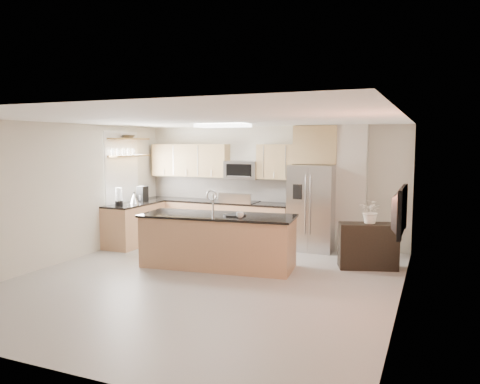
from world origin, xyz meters
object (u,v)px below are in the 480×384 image
at_px(credenza, 368,246).
at_px(television, 394,210).
at_px(blender, 119,198).
at_px(platter, 235,215).
at_px(cup, 240,215).
at_px(coffee_maker, 142,194).
at_px(island, 218,241).
at_px(microwave, 242,170).
at_px(range, 240,222).
at_px(bowl, 128,136).
at_px(flower_vase, 371,205).
at_px(kettle, 134,198).
at_px(refrigerator, 313,208).

height_order(credenza, television, television).
bearing_deg(blender, platter, -8.55).
relative_size(cup, television, 0.12).
bearing_deg(coffee_maker, platter, -24.47).
distance_m(island, television, 3.38).
bearing_deg(microwave, blender, -140.58).
relative_size(range, coffee_maker, 3.36).
distance_m(cup, platter, 0.28).
relative_size(platter, coffee_maker, 1.19).
xyz_separation_m(microwave, credenza, (2.94, -1.22, -1.22)).
bearing_deg(island, microwave, 94.67).
bearing_deg(bowl, television, -20.51).
bearing_deg(credenza, flower_vase, 10.28).
relative_size(flower_vase, television, 0.61).
bearing_deg(kettle, range, 29.04).
bearing_deg(bowl, credenza, -1.40).
bearing_deg(blender, microwave, 39.42).
distance_m(bowl, flower_vase, 5.37).
xyz_separation_m(refrigerator, bowl, (-3.91, -0.92, 1.49)).
bearing_deg(bowl, microwave, 25.86).
bearing_deg(microwave, kettle, -148.35).
distance_m(microwave, credenza, 3.41).
bearing_deg(television, kettle, 70.17).
bearing_deg(microwave, television, -42.75).
relative_size(microwave, credenza, 0.75).
xyz_separation_m(credenza, flower_vase, (0.04, 0.02, 0.73)).
bearing_deg(coffee_maker, range, 18.77).
relative_size(range, flower_vase, 1.73).
height_order(microwave, kettle, microwave).
distance_m(range, bowl, 3.10).
bearing_deg(coffee_maker, cup, -26.32).
bearing_deg(television, bowl, 69.49).
bearing_deg(television, flower_vase, 14.64).
height_order(microwave, cup, microwave).
bearing_deg(blender, coffee_maker, 91.32).
distance_m(microwave, refrigerator, 1.82).
distance_m(platter, flower_vase, 2.42).
xyz_separation_m(credenza, television, (0.57, -2.03, 0.94)).
distance_m(platter, television, 3.00).
bearing_deg(island, television, -25.93).
xyz_separation_m(island, kettle, (-2.45, 0.91, 0.56)).
distance_m(blender, flower_vase, 5.08).
relative_size(range, blender, 2.98).
distance_m(island, cup, 0.75).
distance_m(credenza, kettle, 5.00).
xyz_separation_m(refrigerator, kettle, (-3.68, -1.08, 0.14)).
relative_size(refrigerator, platter, 4.40).
height_order(credenza, blender, blender).
relative_size(refrigerator, island, 0.62).
height_order(cup, platter, cup).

